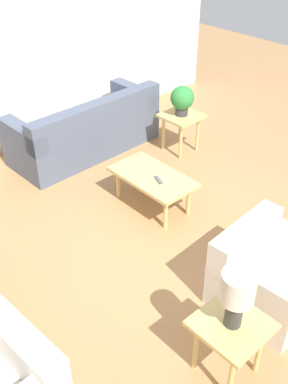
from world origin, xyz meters
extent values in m
plane|color=#A87A4C|center=(0.00, 0.00, 0.00)|extent=(14.00, 14.00, 0.00)
cube|color=silver|center=(3.06, 0.00, 1.35)|extent=(0.12, 7.20, 2.70)
cube|color=#4C566B|center=(2.27, -0.47, 0.22)|extent=(0.92, 2.13, 0.45)
cube|color=#4C566B|center=(1.93, -0.48, 0.64)|extent=(0.26, 2.11, 0.39)
cube|color=#4C566B|center=(2.29, -1.42, 0.58)|extent=(0.87, 0.22, 0.25)
cube|color=#4C566B|center=(2.24, 0.49, 0.58)|extent=(0.87, 0.22, 0.25)
cube|color=silver|center=(-1.15, -0.02, 0.19)|extent=(0.86, 0.92, 0.39)
cube|color=silver|center=(-0.84, 0.00, 0.55)|extent=(0.25, 0.89, 0.33)
cube|color=silver|center=(-1.17, 0.34, 0.49)|extent=(0.82, 0.21, 0.21)
cube|color=silver|center=(-0.30, 2.07, 0.55)|extent=(1.24, 0.29, 0.33)
cube|color=tan|center=(0.64, -0.25, 0.40)|extent=(1.00, 0.56, 0.04)
cylinder|color=tan|center=(0.24, -0.44, 0.19)|extent=(0.05, 0.05, 0.38)
cylinder|color=tan|center=(1.05, -0.44, 0.19)|extent=(0.05, 0.05, 0.38)
cylinder|color=tan|center=(0.24, -0.07, 0.19)|extent=(0.05, 0.05, 0.38)
cylinder|color=tan|center=(1.05, -0.07, 0.19)|extent=(0.05, 0.05, 0.38)
cube|color=tan|center=(1.36, -1.47, 0.53)|extent=(0.51, 0.51, 0.04)
cylinder|color=tan|center=(1.19, -1.64, 0.26)|extent=(0.04, 0.04, 0.51)
cylinder|color=tan|center=(1.53, -1.64, 0.26)|extent=(0.04, 0.04, 0.51)
cylinder|color=tan|center=(1.19, -1.30, 0.26)|extent=(0.04, 0.04, 0.51)
cylinder|color=tan|center=(1.53, -1.30, 0.26)|extent=(0.04, 0.04, 0.51)
cube|color=tan|center=(-1.35, 0.83, 0.53)|extent=(0.51, 0.51, 0.04)
cylinder|color=tan|center=(-1.52, 0.66, 0.26)|extent=(0.04, 0.04, 0.51)
cylinder|color=tan|center=(-1.17, 0.66, 0.26)|extent=(0.04, 0.04, 0.51)
cylinder|color=tan|center=(-1.52, 1.00, 0.26)|extent=(0.04, 0.04, 0.51)
cylinder|color=tan|center=(-1.17, 1.00, 0.26)|extent=(0.04, 0.04, 0.51)
cylinder|color=#333338|center=(1.36, -1.47, 0.60)|extent=(0.17, 0.17, 0.11)
sphere|color=#2D7F38|center=(1.36, -1.47, 0.80)|extent=(0.32, 0.32, 0.32)
cylinder|color=#333333|center=(-1.35, 0.83, 0.68)|extent=(0.13, 0.13, 0.26)
cylinder|color=beige|center=(-1.35, 0.83, 0.92)|extent=(0.25, 0.25, 0.23)
cube|color=#4C4C51|center=(0.52, -0.23, 0.43)|extent=(0.16, 0.10, 0.02)
camera|label=1|loc=(-2.49, 2.73, 3.18)|focal=42.00mm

